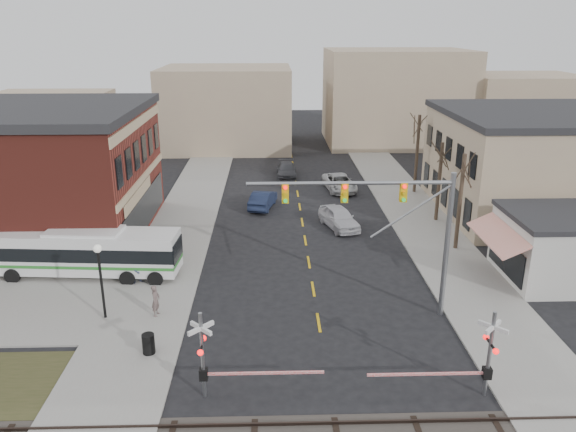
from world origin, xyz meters
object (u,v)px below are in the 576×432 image
object	(u,v)px
car_c	(339,183)
rr_crossing_east	(479,355)
rr_crossing_west	(213,356)
car_b	(263,199)
traffic_signal_mast	(394,215)
pedestrian_far	(139,270)
car_a	(339,218)
street_lamp	(99,266)
trash_bin	(148,344)
car_d	(286,170)
transit_bus	(87,251)
pedestrian_near	(156,300)

from	to	relation	value
car_c	rr_crossing_east	bearing A→B (deg)	-93.97
rr_crossing_west	car_b	world-z (taller)	rr_crossing_west
traffic_signal_mast	pedestrian_far	xyz separation A→B (m)	(-14.42, 4.27, -4.84)
car_a	car_b	xyz separation A→B (m)	(-5.99, 5.20, -0.07)
street_lamp	car_c	world-z (taller)	street_lamp
car_b	street_lamp	bearing A→B (deg)	79.27
trash_bin	car_b	distance (m)	23.29
car_c	street_lamp	bearing A→B (deg)	-130.33
car_d	rr_crossing_east	bearing A→B (deg)	-78.66
traffic_signal_mast	street_lamp	xyz separation A→B (m)	(-15.33, -0.02, -2.63)
traffic_signal_mast	car_d	size ratio (longest dim) A/B	2.18
car_a	pedestrian_far	size ratio (longest dim) A/B	3.00
traffic_signal_mast	car_b	distance (m)	21.01
rr_crossing_east	car_c	size ratio (longest dim) A/B	1.04
traffic_signal_mast	transit_bus	bearing A→B (deg)	162.75
transit_bus	pedestrian_near	size ratio (longest dim) A/B	6.64
car_b	car_c	size ratio (longest dim) A/B	0.86
car_a	car_b	bearing A→B (deg)	122.21
rr_crossing_west	trash_bin	world-z (taller)	rr_crossing_west
rr_crossing_west	car_a	bearing A→B (deg)	69.53
street_lamp	car_b	size ratio (longest dim) A/B	0.92
trash_bin	car_d	bearing A→B (deg)	77.19
rr_crossing_east	street_lamp	world-z (taller)	street_lamp
rr_crossing_east	pedestrian_far	world-z (taller)	rr_crossing_east
trash_bin	car_a	bearing A→B (deg)	57.43
car_c	pedestrian_near	world-z (taller)	pedestrian_near
trash_bin	car_c	distance (m)	30.55
rr_crossing_east	car_a	size ratio (longest dim) A/B	1.16
rr_crossing_west	pedestrian_near	distance (m)	7.98
car_b	car_d	bearing A→B (deg)	-90.03
trash_bin	transit_bus	bearing A→B (deg)	121.56
rr_crossing_east	pedestrian_far	xyz separation A→B (m)	(-16.73, 11.35, -1.04)
transit_bus	pedestrian_far	world-z (taller)	transit_bus
pedestrian_far	car_a	bearing A→B (deg)	3.79
pedestrian_far	transit_bus	bearing A→B (deg)	127.46
rr_crossing_west	pedestrian_far	distance (m)	12.45
rr_crossing_west	rr_crossing_east	world-z (taller)	same
car_a	car_c	size ratio (longest dim) A/B	0.90
rr_crossing_east	car_b	xyz separation A→B (m)	(-9.38, 26.22, -1.21)
traffic_signal_mast	car_a	xyz separation A→B (m)	(-1.08, 13.94, -4.95)
pedestrian_near	pedestrian_far	xyz separation A→B (m)	(-1.81, 4.11, -0.07)
transit_bus	street_lamp	world-z (taller)	street_lamp
pedestrian_near	rr_crossing_west	bearing A→B (deg)	-139.83
car_b	pedestrian_far	xyz separation A→B (m)	(-7.35, -14.87, 0.17)
car_c	pedestrian_far	size ratio (longest dim) A/B	3.32
rr_crossing_east	trash_bin	bearing A→B (deg)	166.42
pedestrian_near	rr_crossing_east	bearing A→B (deg)	-104.20
pedestrian_near	pedestrian_far	world-z (taller)	pedestrian_near
street_lamp	trash_bin	bearing A→B (deg)	-49.21
trash_bin	pedestrian_far	bearing A→B (deg)	105.37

